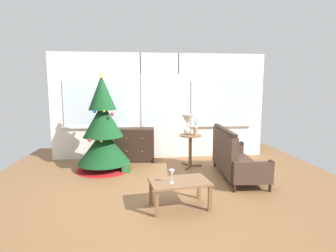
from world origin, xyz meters
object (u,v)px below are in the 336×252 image
Objects in this scene: coffee_table at (180,185)px; gift_box at (126,168)px; christmas_tree at (103,133)px; side_table at (190,144)px; table_lamp at (188,122)px; flower_vase at (196,130)px; wine_glass at (172,173)px; dresser_cabinet at (135,145)px; settee_sofa at (233,158)px.

coffee_table is 1.94m from gift_box.
christmas_tree is 1.87m from side_table.
side_table is 0.50m from table_lamp.
flower_vase is 0.39× the size of coffee_table.
side_table is (1.85, 0.04, -0.28)m from christmas_tree.
flower_vase is 1.79× the size of wine_glass.
dresser_cabinet is at bearing 153.55° from flower_vase.
coffee_table is at bearing -63.58° from gift_box.
dresser_cabinet is 2.64× the size of flower_vase.
gift_box is at bearing -169.03° from side_table.
wine_glass is at bearing -110.40° from flower_vase.
coffee_table is at bearing -102.87° from table_lamp.
wine_glass is at bearing -67.85° from gift_box.
flower_vase is at bearing 7.98° from gift_box.
settee_sofa is 1.06m from side_table.
table_lamp is 1.63m from gift_box.
christmas_tree is 2.69m from settee_sofa.
christmas_tree is at bearing -135.04° from dresser_cabinet.
table_lamp is (1.16, -0.56, 0.60)m from dresser_cabinet.
christmas_tree is 11.70× the size of gift_box.
side_table is 3.62× the size of wine_glass.
table_lamp is at bearing 132.55° from settee_sofa.
christmas_tree is at bearing 153.99° from gift_box.
coffee_table reaches higher than gift_box.
christmas_tree is 4.64× the size of table_lamp.
settee_sofa is 9.64× the size of gift_box.
table_lamp reaches higher than coffee_table.
table_lamp is 2.24m from wine_glass.
settee_sofa reaches higher than gift_box.
settee_sofa is 1.85× the size of coffee_table.
table_lamp is at bearing -25.64° from dresser_cabinet.
flower_vase is (1.32, -0.66, 0.43)m from dresser_cabinet.
gift_box is (-0.86, 1.72, -0.25)m from coffee_table.
christmas_tree is 10.46× the size of wine_glass.
side_table is at bearing 10.97° from gift_box.
table_lamp reaches higher than side_table.
dresser_cabinet is 4.75× the size of wine_glass.
flower_vase is (0.16, -0.10, -0.17)m from table_lamp.
side_table is 1.61× the size of table_lamp.
settee_sofa is (2.55, -0.75, -0.40)m from christmas_tree.
dresser_cabinet is at bearing 144.21° from settee_sofa.
coffee_table is 0.25m from wine_glass.
settee_sofa reaches higher than dresser_cabinet.
wine_glass is (-0.75, -2.01, -0.29)m from flower_vase.
gift_box is (-2.08, 0.52, -0.29)m from settee_sofa.
settee_sofa reaches higher than side_table.
side_table is at bearing 75.25° from coffee_table.
flower_vase is (-0.60, 0.73, 0.45)m from settee_sofa.
settee_sofa is 1.04m from flower_vase.
table_lamp is at bearing 13.11° from gift_box.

